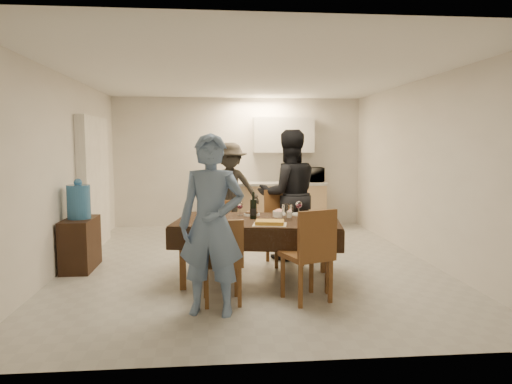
% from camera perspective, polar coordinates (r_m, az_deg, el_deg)
% --- Properties ---
extents(floor, '(5.00, 6.00, 0.02)m').
position_cam_1_polar(floor, '(6.55, -0.79, -8.75)').
color(floor, '#A1A19C').
rests_on(floor, ground).
extents(ceiling, '(5.00, 6.00, 0.02)m').
position_cam_1_polar(ceiling, '(6.40, -0.82, 14.38)').
color(ceiling, white).
rests_on(ceiling, wall_back).
extents(wall_back, '(5.00, 0.02, 2.60)m').
position_cam_1_polar(wall_back, '(9.33, -2.22, 3.74)').
color(wall_back, silver).
rests_on(wall_back, floor).
extents(wall_front, '(5.00, 0.02, 2.60)m').
position_cam_1_polar(wall_front, '(3.37, 3.12, -0.26)').
color(wall_front, silver).
rests_on(wall_front, floor).
extents(wall_left, '(0.02, 6.00, 2.60)m').
position_cam_1_polar(wall_left, '(6.64, -22.88, 2.36)').
color(wall_left, silver).
rests_on(wall_left, floor).
extents(wall_right, '(0.02, 6.00, 2.60)m').
position_cam_1_polar(wall_right, '(6.99, 20.10, 2.63)').
color(wall_right, silver).
rests_on(wall_right, floor).
extents(stub_partition, '(0.15, 1.40, 2.10)m').
position_cam_1_polar(stub_partition, '(7.78, -19.58, 1.11)').
color(stub_partition, white).
rests_on(stub_partition, floor).
extents(kitchen_base_cabinet, '(2.20, 0.60, 0.86)m').
position_cam_1_polar(kitchen_base_cabinet, '(9.14, 1.67, -1.78)').
color(kitchen_base_cabinet, tan).
rests_on(kitchen_base_cabinet, floor).
extents(kitchen_worktop, '(2.24, 0.64, 0.05)m').
position_cam_1_polar(kitchen_worktop, '(9.09, 1.68, 1.06)').
color(kitchen_worktop, '#B2B1AC').
rests_on(kitchen_worktop, kitchen_base_cabinet).
extents(upper_cabinet, '(1.20, 0.34, 0.70)m').
position_cam_1_polar(upper_cabinet, '(9.24, 3.45, 7.12)').
color(upper_cabinet, silver).
rests_on(upper_cabinet, wall_back).
extents(dining_table, '(2.11, 1.45, 0.76)m').
position_cam_1_polar(dining_table, '(5.54, 0.22, -3.79)').
color(dining_table, black).
rests_on(dining_table, floor).
extents(chair_near_left, '(0.44, 0.44, 0.49)m').
position_cam_1_polar(chair_near_left, '(4.73, -4.29, -7.57)').
color(chair_near_left, brown).
rests_on(chair_near_left, floor).
extents(chair_near_right, '(0.59, 0.60, 0.54)m').
position_cam_1_polar(chair_near_right, '(4.81, 6.56, -6.72)').
color(chair_near_right, brown).
rests_on(chair_near_right, floor).
extents(chair_far_left, '(0.48, 0.49, 0.47)m').
position_cam_1_polar(chair_far_left, '(6.21, -4.51, -4.51)').
color(chair_far_left, brown).
rests_on(chair_far_left, floor).
extents(chair_far_right, '(0.55, 0.55, 0.55)m').
position_cam_1_polar(chair_far_right, '(6.25, 3.77, -3.58)').
color(chair_far_right, brown).
rests_on(chair_far_right, floor).
extents(console, '(0.37, 0.74, 0.68)m').
position_cam_1_polar(console, '(6.55, -21.10, -6.07)').
color(console, black).
rests_on(console, floor).
extents(water_jug, '(0.30, 0.30, 0.45)m').
position_cam_1_polar(water_jug, '(6.46, -21.29, -1.15)').
color(water_jug, teal).
rests_on(water_jug, console).
extents(wine_bottle, '(0.08, 0.08, 0.34)m').
position_cam_1_polar(wine_bottle, '(5.56, -0.34, -1.65)').
color(wine_bottle, black).
rests_on(wine_bottle, dining_table).
extents(water_pitcher, '(0.12, 0.12, 0.19)m').
position_cam_1_polar(water_pitcher, '(5.52, 3.90, -2.49)').
color(water_pitcher, white).
rests_on(water_pitcher, dining_table).
extents(savoury_tart, '(0.42, 0.34, 0.05)m').
position_cam_1_polar(savoury_tart, '(5.17, 1.73, -3.85)').
color(savoury_tart, gold).
rests_on(savoury_tart, dining_table).
extents(salad_bowl, '(0.19, 0.19, 0.07)m').
position_cam_1_polar(salad_bowl, '(5.74, 3.04, -2.73)').
color(salad_bowl, white).
rests_on(salad_bowl, dining_table).
extents(mushroom_dish, '(0.19, 0.19, 0.03)m').
position_cam_1_polar(mushroom_dish, '(5.81, -0.53, -2.83)').
color(mushroom_dish, white).
rests_on(mushroom_dish, dining_table).
extents(wine_glass_a, '(0.09, 0.09, 0.21)m').
position_cam_1_polar(wine_glass_a, '(5.25, -5.51, -2.84)').
color(wine_glass_a, white).
rests_on(wine_glass_a, dining_table).
extents(wine_glass_b, '(0.08, 0.08, 0.19)m').
position_cam_1_polar(wine_glass_b, '(5.84, 5.37, -2.02)').
color(wine_glass_b, white).
rests_on(wine_glass_b, dining_table).
extents(wine_glass_c, '(0.08, 0.08, 0.17)m').
position_cam_1_polar(wine_glass_c, '(5.81, -2.02, -2.13)').
color(wine_glass_c, white).
rests_on(wine_glass_c, dining_table).
extents(plate_near_left, '(0.23, 0.23, 0.01)m').
position_cam_1_polar(plate_near_left, '(5.22, -6.05, -3.98)').
color(plate_near_left, white).
rests_on(plate_near_left, dining_table).
extents(plate_near_right, '(0.29, 0.29, 0.02)m').
position_cam_1_polar(plate_near_right, '(5.33, 6.97, -3.75)').
color(plate_near_right, white).
rests_on(plate_near_right, dining_table).
extents(plate_far_left, '(0.26, 0.26, 0.01)m').
position_cam_1_polar(plate_far_left, '(5.81, -5.97, -2.95)').
color(plate_far_left, white).
rests_on(plate_far_left, dining_table).
extents(plate_far_right, '(0.27, 0.27, 0.02)m').
position_cam_1_polar(plate_far_right, '(5.91, 5.75, -2.78)').
color(plate_far_right, white).
rests_on(plate_far_right, dining_table).
extents(microwave, '(0.53, 0.36, 0.29)m').
position_cam_1_polar(microwave, '(9.21, 6.75, 2.15)').
color(microwave, silver).
rests_on(microwave, kitchen_worktop).
extents(person_near, '(0.72, 0.55, 1.77)m').
position_cam_1_polar(person_near, '(4.46, -5.56, -4.11)').
color(person_near, '#5F7AA4').
rests_on(person_near, floor).
extents(person_far, '(0.99, 0.81, 1.87)m').
position_cam_1_polar(person_far, '(6.62, 4.11, -0.35)').
color(person_far, black).
rests_on(person_far, floor).
extents(person_kitchen, '(1.10, 0.63, 1.70)m').
position_cam_1_polar(person_kitchen, '(8.59, -3.27, 0.52)').
color(person_kitchen, black).
rests_on(person_kitchen, floor).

